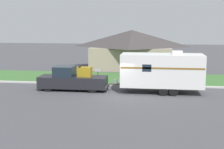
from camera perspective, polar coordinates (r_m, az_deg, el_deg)
name	(u,v)px	position (r m, az deg, el deg)	size (l,w,h in m)	color
ground_plane	(117,95)	(24.63, 0.95, -3.73)	(120.00, 120.00, 0.00)	#47474C
curb_strip	(122,85)	(28.26, 1.84, -1.88)	(80.00, 0.30, 0.14)	beige
lawn_strip	(126,78)	(31.84, 2.50, -0.70)	(80.00, 7.00, 0.03)	#3D6B33
house_across_street	(132,48)	(38.92, 3.61, 4.77)	(10.39, 7.21, 4.74)	gray
pickup_truck	(72,80)	(26.43, -7.27, -0.94)	(5.80, 1.96, 2.09)	black
travel_trailer	(162,70)	(25.40, 9.11, 0.77)	(7.54, 2.49, 3.42)	black
mailbox	(98,72)	(29.43, -2.59, 0.38)	(0.48, 0.20, 1.28)	brown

